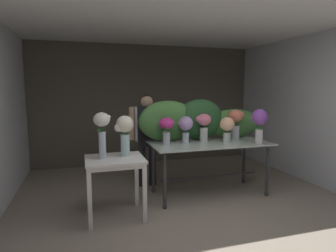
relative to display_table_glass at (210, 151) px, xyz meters
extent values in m
plane|color=gray|center=(-0.50, 0.36, -0.71)|extent=(8.63, 8.63, 0.00)
cube|color=#5B564C|center=(-0.50, 2.32, 0.61)|extent=(5.06, 0.12, 2.63)
cube|color=silver|center=(2.03, 0.36, 0.61)|extent=(0.12, 4.04, 2.63)
cube|color=silver|center=(-0.50, 0.36, 1.98)|extent=(5.18, 4.04, 0.12)
cube|color=#B6C2BB|center=(0.00, 0.00, 0.12)|extent=(1.87, 0.87, 0.02)
cylinder|color=#38383D|center=(-0.84, -0.34, -0.30)|extent=(0.05, 0.05, 0.82)
sphere|color=#38383D|center=(-0.84, -0.34, -0.68)|extent=(0.07, 0.07, 0.07)
cylinder|color=#38383D|center=(0.84, -0.34, -0.30)|extent=(0.05, 0.05, 0.82)
sphere|color=#38383D|center=(0.84, -0.34, -0.68)|extent=(0.07, 0.07, 0.07)
cylinder|color=#38383D|center=(-0.84, 0.34, -0.30)|extent=(0.05, 0.05, 0.82)
sphere|color=#38383D|center=(-0.84, 0.34, -0.68)|extent=(0.07, 0.07, 0.07)
cylinder|color=#38383D|center=(0.84, 0.34, -0.30)|extent=(0.05, 0.05, 0.82)
sphere|color=#38383D|center=(0.84, 0.34, -0.68)|extent=(0.07, 0.07, 0.07)
cylinder|color=#38383D|center=(0.00, 0.00, -0.42)|extent=(1.67, 0.03, 0.03)
cube|color=white|center=(-1.52, -0.39, 0.07)|extent=(0.74, 0.63, 0.03)
cube|color=white|center=(-1.52, -0.39, 0.03)|extent=(0.68, 0.57, 0.06)
cube|color=white|center=(-1.86, -0.66, -0.32)|extent=(0.05, 0.05, 0.77)
cube|color=white|center=(-1.19, -0.66, -0.32)|extent=(0.05, 0.05, 0.77)
cube|color=white|center=(-1.86, -0.11, -0.32)|extent=(0.05, 0.05, 0.77)
cube|color=white|center=(-1.19, -0.11, -0.32)|extent=(0.05, 0.05, 0.77)
cylinder|color=#232328|center=(-0.94, 0.69, -0.30)|extent=(0.12, 0.12, 0.81)
cylinder|color=#232328|center=(-0.76, 0.69, -0.30)|extent=(0.12, 0.12, 0.81)
cube|color=silver|center=(-0.85, 0.69, 0.38)|extent=(0.43, 0.22, 0.56)
cube|color=black|center=(-0.85, 0.58, 0.34)|extent=(0.37, 0.02, 0.68)
cylinder|color=#D8AD8E|center=(-1.11, 0.69, 0.39)|extent=(0.09, 0.09, 0.55)
cylinder|color=#D8AD8E|center=(-0.59, 0.69, 0.39)|extent=(0.09, 0.09, 0.55)
sphere|color=#D8AD8E|center=(-0.85, 0.69, 0.76)|extent=(0.20, 0.20, 0.20)
ellipsoid|color=black|center=(-0.85, 0.71, 0.82)|extent=(0.15, 0.15, 0.09)
ellipsoid|color=#477F3D|center=(-0.60, 0.32, 0.46)|extent=(0.95, 0.25, 0.65)
ellipsoid|color=#28562D|center=(-0.03, 0.32, 0.47)|extent=(0.80, 0.32, 0.67)
ellipsoid|color=#477F3D|center=(0.59, 0.32, 0.38)|extent=(0.97, 0.24, 0.49)
cylinder|color=silver|center=(-0.38, 0.08, 0.22)|extent=(0.10, 0.10, 0.17)
cylinder|color=#9EBCB2|center=(-0.38, 0.08, 0.17)|extent=(0.10, 0.10, 0.07)
cylinder|color=#477F3D|center=(-0.35, 0.08, 0.26)|extent=(0.01, 0.01, 0.23)
cylinder|color=#477F3D|center=(-0.37, 0.10, 0.26)|extent=(0.01, 0.01, 0.23)
cylinder|color=#477F3D|center=(-0.40, 0.07, 0.26)|extent=(0.01, 0.01, 0.23)
cylinder|color=#477F3D|center=(-0.37, 0.06, 0.26)|extent=(0.01, 0.01, 0.23)
ellipsoid|color=#B28ED1|center=(-0.38, 0.08, 0.44)|extent=(0.22, 0.22, 0.22)
sphere|color=#B28ED1|center=(-0.46, 0.10, 0.44)|extent=(0.06, 0.06, 0.06)
cylinder|color=silver|center=(0.52, 0.14, 0.25)|extent=(0.14, 0.14, 0.23)
cylinder|color=#9EBCB2|center=(0.52, 0.14, 0.18)|extent=(0.13, 0.13, 0.10)
cylinder|color=#477F3D|center=(0.54, 0.13, 0.31)|extent=(0.01, 0.01, 0.32)
cylinder|color=#477F3D|center=(0.51, 0.15, 0.31)|extent=(0.01, 0.01, 0.32)
cylinder|color=#477F3D|center=(0.51, 0.11, 0.31)|extent=(0.01, 0.01, 0.32)
ellipsoid|color=#EF7A60|center=(0.52, 0.14, 0.53)|extent=(0.24, 0.24, 0.20)
sphere|color=#EF7A60|center=(0.63, 0.15, 0.54)|extent=(0.11, 0.11, 0.11)
cylinder|color=silver|center=(-0.69, 0.08, 0.22)|extent=(0.11, 0.11, 0.18)
cylinder|color=#9EBCB2|center=(-0.69, 0.08, 0.17)|extent=(0.10, 0.10, 0.08)
cylinder|color=#477F3D|center=(-0.67, 0.08, 0.27)|extent=(0.01, 0.01, 0.26)
cylinder|color=#477F3D|center=(-0.69, 0.11, 0.27)|extent=(0.01, 0.01, 0.26)
cylinder|color=#477F3D|center=(-0.72, 0.08, 0.27)|extent=(0.01, 0.01, 0.26)
cylinder|color=#477F3D|center=(-0.69, 0.05, 0.27)|extent=(0.01, 0.01, 0.26)
ellipsoid|color=#D1338E|center=(-0.69, 0.08, 0.45)|extent=(0.24, 0.24, 0.17)
sphere|color=#D1338E|center=(-0.62, 0.07, 0.43)|extent=(0.09, 0.09, 0.09)
ellipsoid|color=#477F3D|center=(-0.70, 0.05, 0.34)|extent=(0.10, 0.10, 0.03)
cylinder|color=silver|center=(0.68, -0.30, 0.24)|extent=(0.12, 0.12, 0.22)
cylinder|color=#9EBCB2|center=(0.68, -0.30, 0.18)|extent=(0.11, 0.11, 0.09)
cylinder|color=#387033|center=(0.71, -0.29, 0.31)|extent=(0.01, 0.01, 0.33)
cylinder|color=#387033|center=(0.66, -0.28, 0.31)|extent=(0.01, 0.01, 0.33)
cylinder|color=#387033|center=(0.66, -0.32, 0.31)|extent=(0.01, 0.01, 0.33)
ellipsoid|color=purple|center=(0.68, -0.30, 0.54)|extent=(0.23, 0.23, 0.25)
sphere|color=purple|center=(0.78, -0.28, 0.51)|extent=(0.10, 0.10, 0.10)
ellipsoid|color=#387033|center=(0.67, -0.31, 0.37)|extent=(0.09, 0.10, 0.03)
cylinder|color=silver|center=(-0.06, 0.10, 0.25)|extent=(0.13, 0.13, 0.23)
cylinder|color=#9EBCB2|center=(-0.06, 0.10, 0.18)|extent=(0.12, 0.12, 0.09)
cylinder|color=#2D6028|center=(-0.04, 0.09, 0.29)|extent=(0.01, 0.01, 0.29)
cylinder|color=#2D6028|center=(-0.08, 0.11, 0.29)|extent=(0.01, 0.01, 0.29)
cylinder|color=#2D6028|center=(-0.07, 0.07, 0.29)|extent=(0.01, 0.01, 0.29)
ellipsoid|color=pink|center=(-0.06, 0.10, 0.49)|extent=(0.22, 0.22, 0.19)
sphere|color=pink|center=(-0.16, 0.10, 0.50)|extent=(0.10, 0.10, 0.10)
sphere|color=pink|center=(0.01, 0.11, 0.47)|extent=(0.08, 0.08, 0.08)
cylinder|color=silver|center=(0.27, -0.05, 0.21)|extent=(0.12, 0.12, 0.16)
cylinder|color=#9EBCB2|center=(0.27, -0.05, 0.17)|extent=(0.11, 0.11, 0.07)
cylinder|color=#477F3D|center=(0.29, -0.05, 0.25)|extent=(0.01, 0.01, 0.22)
cylinder|color=#477F3D|center=(0.26, -0.04, 0.25)|extent=(0.01, 0.01, 0.22)
cylinder|color=#477F3D|center=(0.26, -0.08, 0.25)|extent=(0.01, 0.01, 0.22)
ellipsoid|color=#F4B78E|center=(0.27, -0.05, 0.42)|extent=(0.22, 0.22, 0.22)
sphere|color=#F4B78E|center=(0.19, -0.06, 0.40)|extent=(0.08, 0.08, 0.08)
sphere|color=#F4B78E|center=(0.33, -0.06, 0.45)|extent=(0.09, 0.09, 0.09)
ellipsoid|color=#477F3D|center=(0.30, -0.02, 0.31)|extent=(0.10, 0.10, 0.03)
cylinder|color=silver|center=(-1.67, -0.39, 0.26)|extent=(0.09, 0.09, 0.35)
cylinder|color=#9EBCB2|center=(-1.67, -0.39, 0.17)|extent=(0.08, 0.08, 0.15)
cylinder|color=#28562D|center=(-1.66, -0.39, 0.32)|extent=(0.01, 0.01, 0.44)
cylinder|color=#28562D|center=(-1.68, -0.37, 0.32)|extent=(0.01, 0.01, 0.44)
cylinder|color=#28562D|center=(-1.68, -0.40, 0.32)|extent=(0.01, 0.01, 0.44)
ellipsoid|color=white|center=(-1.67, -0.39, 0.59)|extent=(0.20, 0.20, 0.18)
sphere|color=white|center=(-1.74, -0.38, 0.57)|extent=(0.07, 0.07, 0.07)
sphere|color=white|center=(-1.58, -0.36, 0.62)|extent=(0.05, 0.05, 0.05)
ellipsoid|color=#387033|center=(-1.71, -0.40, 0.46)|extent=(0.09, 0.10, 0.03)
cylinder|color=silver|center=(-1.38, -0.33, 0.23)|extent=(0.12, 0.12, 0.29)
cylinder|color=#9EBCB2|center=(-1.38, -0.33, 0.15)|extent=(0.11, 0.11, 0.12)
cylinder|color=#477F3D|center=(-1.35, -0.32, 0.27)|extent=(0.01, 0.01, 0.35)
cylinder|color=#477F3D|center=(-1.39, -0.31, 0.27)|extent=(0.01, 0.01, 0.35)
cylinder|color=#477F3D|center=(-1.38, -0.34, 0.27)|extent=(0.01, 0.01, 0.35)
ellipsoid|color=silver|center=(-1.38, -0.33, 0.51)|extent=(0.22, 0.22, 0.22)
sphere|color=silver|center=(-1.46, -0.34, 0.47)|extent=(0.11, 0.11, 0.11)
sphere|color=silver|center=(-1.31, -0.31, 0.52)|extent=(0.07, 0.07, 0.07)
ellipsoid|color=#2D6028|center=(-1.36, -0.35, 0.40)|extent=(0.09, 0.10, 0.03)
camera|label=1|loc=(-1.90, -4.02, 0.98)|focal=30.51mm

